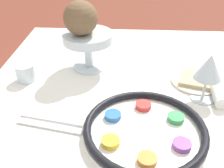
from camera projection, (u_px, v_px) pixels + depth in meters
seder_plate at (145, 130)px, 0.65m from camera, size 0.31×0.31×0.03m
wine_glass at (209, 68)px, 0.73m from camera, size 0.08×0.08×0.15m
fruit_stand at (88, 41)px, 0.89m from camera, size 0.17×0.17×0.13m
orange_fruit at (85, 21)px, 0.86m from camera, size 0.07×0.07×0.07m
coconut at (81, 18)px, 0.83m from camera, size 0.11×0.11×0.11m
bread_plate at (196, 80)px, 0.85m from camera, size 0.16×0.16×0.02m
napkin_roll at (217, 89)px, 0.79m from camera, size 0.16×0.05×0.04m
cup_near at (26, 72)px, 0.86m from camera, size 0.06×0.06×0.06m
fork_left at (50, 126)px, 0.68m from camera, size 0.05×0.18×0.01m
fork_right at (52, 119)px, 0.70m from camera, size 0.05×0.18×0.01m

